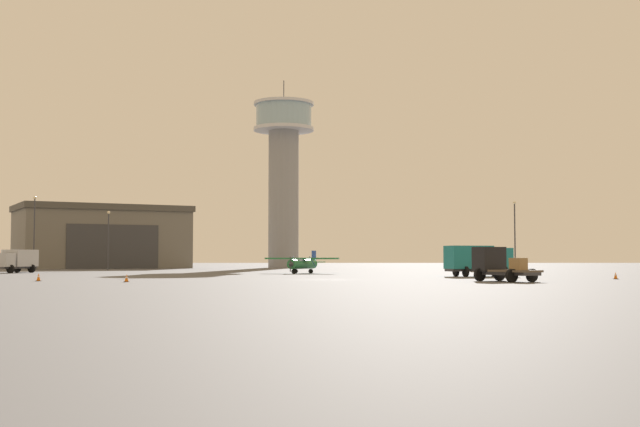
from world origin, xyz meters
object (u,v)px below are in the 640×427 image
Objects in this scene: truck_box_silver at (16,260)px; traffic_cone_near_right at (616,276)px; airplane_green at (303,263)px; control_tower at (284,164)px; light_post_east at (34,227)px; truck_box_teal at (478,259)px; truck_fuel_tanker_white at (479,259)px; light_post_west at (515,230)px; truck_flatbed_black at (498,265)px; traffic_cone_mid_apron at (127,278)px; light_post_north at (108,235)px; traffic_cone_near_left at (39,277)px.

truck_box_silver is 67.38m from traffic_cone_near_right.
truck_box_silver is 9.91× the size of traffic_cone_near_right.
traffic_cone_near_right is (26.91, -23.80, -0.93)m from airplane_green.
control_tower is 47.60m from light_post_east.
truck_box_teal is at bearing -72.12° from control_tower.
light_post_west reaches higher than truck_fuel_tanker_white.
light_post_east reaches higher than light_post_west.
light_post_west is 15.77× the size of traffic_cone_near_right.
truck_flatbed_black is 0.97× the size of truck_box_silver.
truck_box_silver is at bearing -77.88° from light_post_east.
truck_box_teal is at bearing 135.47° from traffic_cone_near_right.
control_tower reaches higher than airplane_green.
traffic_cone_mid_apron is at bearing -64.39° from light_post_east.
traffic_cone_mid_apron is (-39.66, -7.83, -0.02)m from traffic_cone_near_right.
light_post_west is at bearing 54.12° from truck_box_teal.
light_post_north reaches higher than traffic_cone_near_left.
control_tower is 39.85m from light_post_north.
light_post_west is 0.93× the size of light_post_east.
light_post_north is 56.96m from traffic_cone_mid_apron.
traffic_cone_near_left is (-43.46, -44.86, -1.34)m from truck_fuel_tanker_white.
control_tower is 3.95× the size of airplane_green.
traffic_cone_near_right is (47.00, 5.58, -0.00)m from traffic_cone_near_left.
control_tower is at bearing 78.94° from traffic_cone_near_left.
truck_box_silver is 17.26m from light_post_east.
control_tower is 5.71× the size of truck_flatbed_black.
traffic_cone_mid_apron is (-29.87, -17.46, -1.40)m from truck_box_teal.
truck_box_teal reaches higher than truck_fuel_tanker_white.
control_tower reaches higher than truck_box_teal.
light_post_north is at bearing 98.65° from traffic_cone_near_left.
truck_fuel_tanker_white is at bearing 95.15° from traffic_cone_near_right.
light_post_east reaches higher than traffic_cone_near_left.
truck_box_teal is at bearing 3.87° from truck_fuel_tanker_white.
light_post_north reaches higher than truck_fuel_tanker_white.
traffic_cone_near_right is at bearing -60.72° from truck_box_teal.
traffic_cone_near_right is 1.06× the size of traffic_cone_mid_apron.
truck_flatbed_black is 60.56m from truck_box_silver.
light_post_north reaches higher than truck_flatbed_black.
truck_fuel_tanker_white is at bearing 45.91° from traffic_cone_near_left.
airplane_green is (4.20, -51.93, -17.35)m from control_tower.
light_post_east is 78.70m from traffic_cone_near_right.
light_post_west reaches higher than traffic_cone_near_right.
light_post_east is (-37.79, 20.62, 4.84)m from airplane_green.
truck_box_silver is at bearing 120.93° from traffic_cone_mid_apron.
truck_box_silver is at bearing -71.29° from airplane_green.
airplane_green is 43.32m from light_post_east.
traffic_cone_near_right is at bearing 11.17° from traffic_cone_mid_apron.
truck_flatbed_black is at bearing -111.97° from truck_box_teal.
airplane_green is at bearing -28.62° from light_post_east.
light_post_north is 13.80× the size of traffic_cone_near_left.
light_post_west is 15.72× the size of traffic_cone_near_left.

